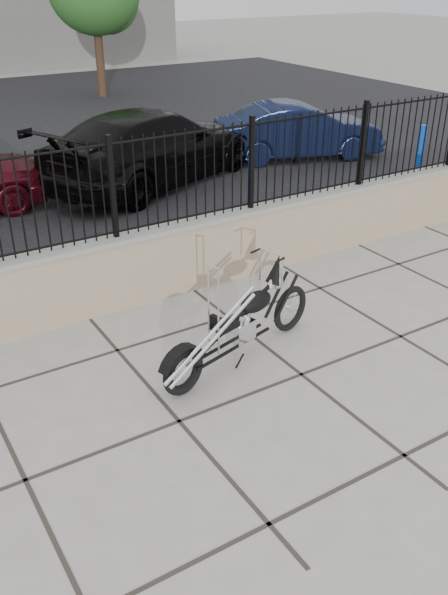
% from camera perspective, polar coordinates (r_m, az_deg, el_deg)
% --- Properties ---
extents(ground_plane, '(90.00, 90.00, 0.00)m').
position_cam_1_polar(ground_plane, '(6.91, 7.02, -6.95)').
color(ground_plane, '#99968E').
rests_on(ground_plane, ground).
extents(parking_lot, '(30.00, 30.00, 0.00)m').
position_cam_1_polar(parking_lot, '(17.68, -19.58, 13.44)').
color(parking_lot, black).
rests_on(parking_lot, ground).
extents(retaining_wall, '(14.00, 0.36, 0.96)m').
position_cam_1_polar(retaining_wall, '(8.50, -3.26, 3.90)').
color(retaining_wall, gray).
rests_on(retaining_wall, ground_plane).
extents(iron_fence, '(14.00, 0.08, 1.20)m').
position_cam_1_polar(iron_fence, '(8.12, -3.46, 10.88)').
color(iron_fence, black).
rests_on(iron_fence, retaining_wall).
extents(chopper_motorcycle, '(2.23, 0.94, 1.32)m').
position_cam_1_polar(chopper_motorcycle, '(6.76, 1.34, -1.01)').
color(chopper_motorcycle, black).
rests_on(chopper_motorcycle, ground_plane).
extents(car_black, '(5.46, 3.83, 1.47)m').
position_cam_1_polar(car_black, '(12.99, -6.49, 13.44)').
color(car_black, black).
rests_on(car_black, parking_lot).
extents(car_blue, '(3.94, 2.41, 1.23)m').
position_cam_1_polar(car_blue, '(14.88, 6.79, 14.78)').
color(car_blue, black).
rests_on(car_blue, parking_lot).
extents(bollard_b, '(0.11, 0.11, 0.95)m').
position_cam_1_polar(bollard_b, '(11.37, 2.44, 10.14)').
color(bollard_b, blue).
rests_on(bollard_b, ground_plane).
extents(bollard_c, '(0.16, 0.16, 1.14)m').
position_cam_1_polar(bollard_c, '(13.59, 17.33, 12.32)').
color(bollard_c, '#0B33B3').
rests_on(bollard_c, ground_plane).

